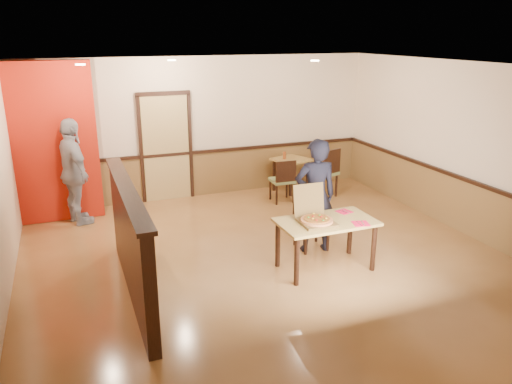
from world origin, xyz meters
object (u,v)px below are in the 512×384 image
passerby (74,172)px  side_chair_left (283,179)px  side_table (291,167)px  pizza_box (315,218)px  side_chair_right (325,171)px  diner (315,196)px  main_table (326,228)px  condiment (284,155)px  diner_chair (310,216)px

passerby → side_chair_left: bearing=-111.9°
side_table → pizza_box: 3.73m
pizza_box → side_chair_right: bearing=60.4°
diner → side_chair_left: bearing=-93.2°
side_chair_right → side_chair_left: bearing=-18.7°
passerby → pizza_box: size_ratio=3.37×
main_table → condiment: (0.94, 3.51, 0.16)m
passerby → condiment: bearing=-102.9°
main_table → condiment: size_ratio=8.79×
main_table → side_chair_left: bearing=77.0°
pizza_box → condiment: 3.69m
diner_chair → passerby: size_ratio=0.50×
diner_chair → pizza_box: size_ratio=1.68×
side_chair_right → passerby: bearing=-21.4°
side_chair_left → side_table: side_chair_left is taller
passerby → condiment: 4.16m
main_table → diner: (0.14, 0.62, 0.26)m
main_table → diner: bearing=76.4°
side_chair_left → condiment: side_chair_left is taller
main_table → side_chair_right: 3.27m
diner_chair → condiment: (0.80, 2.74, 0.28)m
side_chair_left → condiment: bearing=-113.5°
side_table → pizza_box: bearing=-109.9°
side_table → diner_chair: bearing=-109.1°
condiment → pizza_box: bearing=-107.6°
diner_chair → side_chair_right: side_chair_right is taller
side_table → side_chair_left: bearing=-126.4°
passerby → pizza_box: passerby is taller
condiment → main_table: bearing=-105.0°
side_table → passerby: passerby is taller
pizza_box → condiment: size_ratio=3.56×
pizza_box → condiment: (1.12, 3.52, -0.01)m
side_chair_left → passerby: (-3.83, 0.25, 0.46)m
diner_chair → pizza_box: (-0.32, -0.77, 0.28)m
diner_chair → pizza_box: bearing=-112.5°
side_chair_left → diner: bearing=80.0°
side_chair_right → side_table: 0.78m
side_chair_right → pizza_box: pizza_box is taller
diner → condiment: size_ratio=11.32×
pizza_box → side_table: bearing=71.7°
side_table → condiment: (-0.15, 0.02, 0.25)m
diner → diner_chair: bearing=-80.7°
side_chair_left → diner: 2.35m
side_chair_right → condiment: bearing=-64.1°
side_table → pizza_box: size_ratio=1.52×
condiment → diner_chair: bearing=-106.2°
diner → pizza_box: 0.71m
passerby → pizza_box: bearing=-154.2°
side_chair_right → passerby: passerby is taller
side_chair_right → diner: bearing=39.5°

